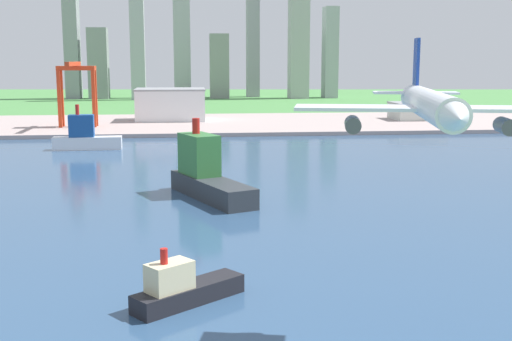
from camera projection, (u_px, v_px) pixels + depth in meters
name	position (u px, v px, depth m)	size (l,w,h in m)	color
ground_plane	(256.00, 170.00, 277.71)	(2400.00, 2400.00, 0.00)	#498544
water_bay	(276.00, 200.00, 218.89)	(840.00, 360.00, 0.15)	#2D4C70
industrial_pier	(227.00, 124.00, 463.72)	(840.00, 140.00, 2.50)	#A79592
airplane_landing	(430.00, 106.00, 93.79)	(39.57, 43.06, 14.07)	white
ferry_boat	(85.00, 137.00, 338.89)	(34.91, 9.14, 23.23)	white
container_barge	(207.00, 175.00, 223.33)	(27.91, 46.55, 26.06)	#2D3338
tugboat_small	(183.00, 288.00, 125.40)	(22.24, 19.12, 11.99)	black
port_crane_red	(76.00, 80.00, 423.57)	(24.07, 45.89, 41.95)	red
warehouse_main	(170.00, 104.00, 474.21)	(49.51, 37.17, 22.71)	white
warehouse_annex	(418.00, 111.00, 482.10)	(36.72, 31.76, 12.32)	silver
distant_skyline	(205.00, 44.00, 770.19)	(316.83, 60.28, 156.17)	gray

